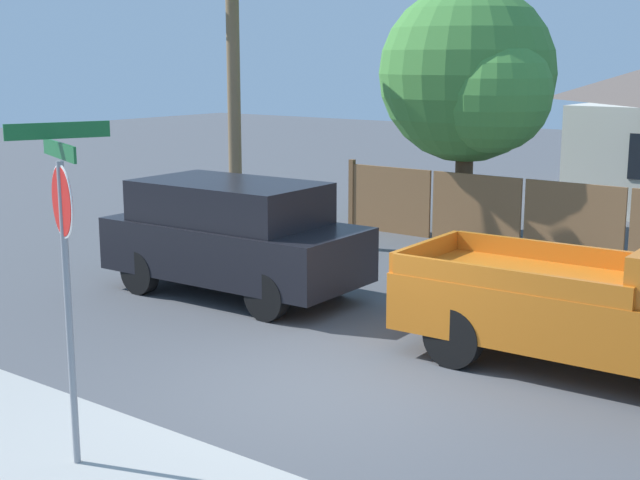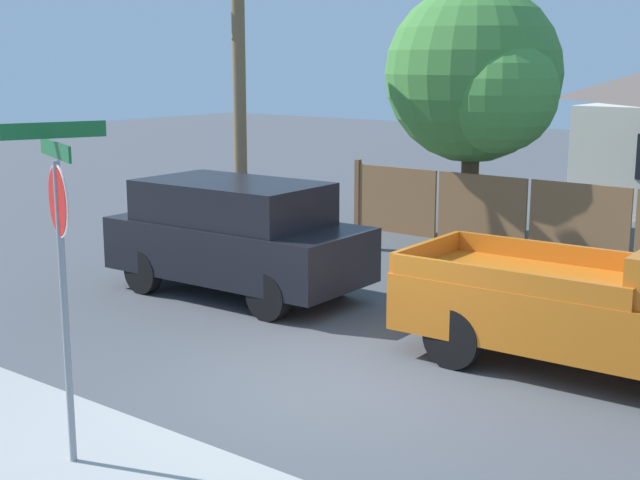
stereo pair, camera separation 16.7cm
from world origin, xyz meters
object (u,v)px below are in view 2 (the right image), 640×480
object	(u,v)px
stop_sign	(60,234)
orange_pickup	(614,310)
oak_tree	(479,78)
palm_tree	(238,3)
red_suv	(236,234)

from	to	relation	value
stop_sign	orange_pickup	bearing A→B (deg)	82.01
oak_tree	stop_sign	distance (m)	13.00
orange_pickup	oak_tree	bearing A→B (deg)	127.09
oak_tree	orange_pickup	xyz separation A→B (m)	(5.78, -7.03, -2.63)
palm_tree	red_suv	bearing A→B (deg)	-47.75
orange_pickup	red_suv	bearing A→B (deg)	177.76
stop_sign	palm_tree	bearing A→B (deg)	146.54
oak_tree	palm_tree	world-z (taller)	palm_tree
palm_tree	stop_sign	size ratio (longest dim) A/B	1.75
oak_tree	stop_sign	bearing A→B (deg)	-78.85
orange_pickup	stop_sign	bearing A→B (deg)	-122.39
orange_pickup	stop_sign	size ratio (longest dim) A/B	1.50
palm_tree	stop_sign	distance (m)	11.29
orange_pickup	palm_tree	bearing A→B (deg)	158.13
palm_tree	stop_sign	bearing A→B (deg)	-55.53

